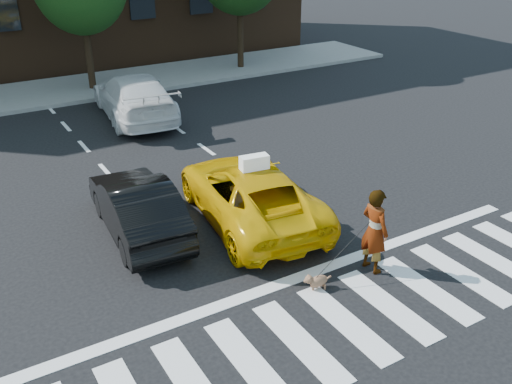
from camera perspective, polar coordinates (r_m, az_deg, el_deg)
ground at (r=10.60m, az=9.01°, el=-12.80°), size 120.00×120.00×0.00m
crosswalk at (r=10.59m, az=9.01°, el=-12.78°), size 13.00×2.40×0.01m
stop_line at (r=11.59m, az=3.97°, el=-8.63°), size 12.00×0.30×0.01m
sidewalk_far at (r=25.15m, az=-17.38°, el=9.87°), size 30.00×4.00×0.15m
taxi at (r=13.39m, az=-0.61°, el=-0.08°), size 2.93×5.23×1.38m
black_sedan at (r=13.11m, az=-11.76°, el=-1.40°), size 1.72×4.14×1.33m
white_suv at (r=20.87m, az=-12.08°, el=9.34°), size 2.80×5.62×1.57m
woman at (r=11.64m, az=11.77°, el=-3.80°), size 0.47×0.69×1.81m
dog at (r=11.25m, az=6.07°, el=-8.82°), size 0.54×0.35×0.32m
taxi_sign at (r=12.88m, az=-0.17°, el=2.98°), size 0.68×0.36×0.32m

